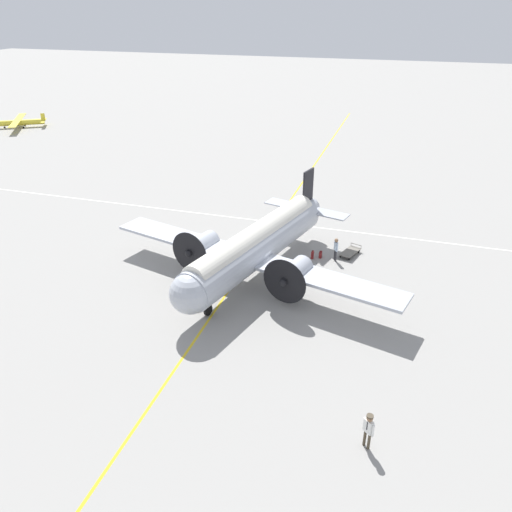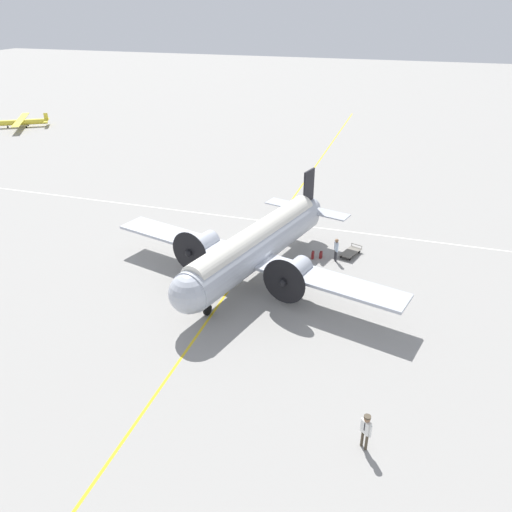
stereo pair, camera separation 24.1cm
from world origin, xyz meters
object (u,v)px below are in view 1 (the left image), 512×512
(passenger_boarding, at_px, (336,247))
(light_aircraft_distant, at_px, (19,122))
(baggage_cart, at_px, (350,252))
(suitcase_near_door, at_px, (312,255))
(crew_foreground, at_px, (368,427))
(airliner_main, at_px, (253,248))
(suitcase_upright_spare, at_px, (320,255))

(passenger_boarding, relative_size, light_aircraft_distant, 0.20)
(baggage_cart, bearing_deg, suitcase_near_door, -42.40)
(crew_foreground, height_order, passenger_boarding, crew_foreground)
(airliner_main, height_order, baggage_cart, airliner_main)
(crew_foreground, bearing_deg, passenger_boarding, -37.14)
(airliner_main, distance_m, baggage_cart, 8.78)
(crew_foreground, relative_size, suitcase_upright_spare, 3.60)
(passenger_boarding, bearing_deg, baggage_cart, 116.30)
(suitcase_upright_spare, relative_size, baggage_cart, 0.23)
(crew_foreground, bearing_deg, suitcase_upright_spare, -33.76)
(crew_foreground, xyz_separation_m, light_aircraft_distant, (47.27, 58.04, -0.35))
(airliner_main, xyz_separation_m, baggage_cart, (5.89, -6.11, -2.28))
(passenger_boarding, bearing_deg, suitcase_near_door, -110.58)
(airliner_main, relative_size, suitcase_upright_spare, 42.30)
(suitcase_near_door, distance_m, suitcase_upright_spare, 0.65)
(crew_foreground, relative_size, light_aircraft_distant, 0.20)
(passenger_boarding, distance_m, suitcase_upright_spare, 1.47)
(suitcase_near_door, bearing_deg, baggage_cart, -62.56)
(suitcase_near_door, distance_m, light_aircraft_distant, 60.20)
(crew_foreground, bearing_deg, light_aircraft_distant, 0.27)
(airliner_main, distance_m, suitcase_upright_spare, 6.66)
(baggage_cart, bearing_deg, suitcase_upright_spare, -43.06)
(passenger_boarding, relative_size, suitcase_upright_spare, 3.54)
(crew_foreground, height_order, baggage_cart, crew_foreground)
(suitcase_near_door, xyz_separation_m, baggage_cart, (1.40, -2.70, -0.03))
(baggage_cart, bearing_deg, light_aircraft_distant, -97.41)
(airliner_main, distance_m, crew_foreground, 15.83)
(light_aircraft_distant, bearing_deg, airliner_main, 113.25)
(suitcase_upright_spare, bearing_deg, baggage_cart, -63.22)
(airliner_main, bearing_deg, suitcase_near_door, 157.81)
(crew_foreground, bearing_deg, airliner_main, -14.50)
(light_aircraft_distant, bearing_deg, suitcase_near_door, 118.62)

